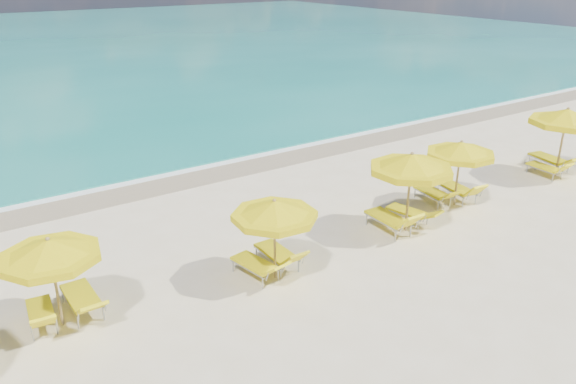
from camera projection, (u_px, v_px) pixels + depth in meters
ground_plane at (318, 249)px, 15.57m from camera, size 120.00×120.00×0.00m
ocean at (7, 48)px, 52.23m from camera, size 120.00×80.00×0.30m
wet_sand_band at (200, 172)px, 21.23m from camera, size 120.00×2.60×0.01m
foam_line at (191, 167)px, 21.84m from camera, size 120.00×1.20×0.03m
whitecap_far at (198, 79)px, 38.08m from camera, size 18.00×0.30×0.05m
umbrella_3 at (50, 251)px, 11.63m from camera, size 2.46×2.46×2.15m
umbrella_4 at (274, 211)px, 13.48m from camera, size 2.66×2.66×2.16m
umbrella_5 at (411, 164)px, 15.86m from camera, size 3.07×3.07×2.45m
umbrella_6 at (461, 150)px, 17.70m from camera, size 2.74×2.74×2.21m
umbrella_7 at (566, 118)px, 20.10m from camera, size 2.58×2.58×2.60m
lounger_3_left at (42, 318)px, 12.22m from camera, size 0.68×1.60×0.75m
lounger_3_right at (83, 304)px, 12.67m from camera, size 0.66×1.89×0.81m
lounger_4_left at (256, 269)px, 14.11m from camera, size 0.85×1.79×0.77m
lounger_4_right at (278, 258)px, 14.62m from camera, size 0.63×1.78×0.84m
lounger_5_left at (389, 224)px, 16.51m from camera, size 0.72×1.91×0.94m
lounger_5_right at (409, 216)px, 17.11m from camera, size 0.89×1.79×0.65m
lounger_6_left at (433, 197)px, 18.50m from camera, size 0.77×1.79×0.77m
lounger_6_right at (458, 193)px, 18.74m from camera, size 0.86×1.84×0.87m
lounger_7_left at (545, 171)px, 20.77m from camera, size 0.66×1.66×0.79m
lounger_7_right at (550, 163)px, 21.46m from camera, size 1.02×2.13×0.86m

